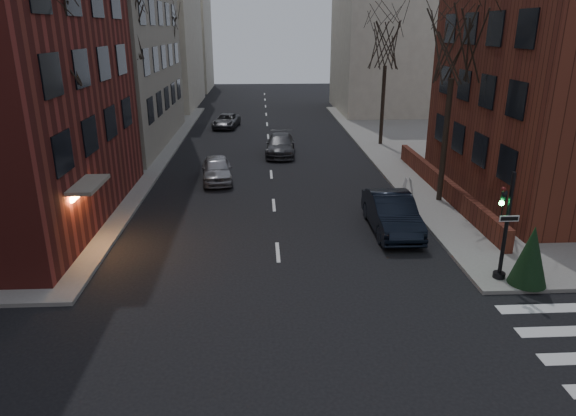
{
  "coord_description": "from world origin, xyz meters",
  "views": [
    {
      "loc": [
        -0.61,
        -7.44,
        8.78
      ],
      "look_at": [
        0.42,
        11.82,
        2.0
      ],
      "focal_mm": 32.0,
      "sensor_mm": 36.0,
      "label": 1
    }
  ],
  "objects_px": {
    "tree_left_b": "(124,26)",
    "tree_left_c": "(165,37)",
    "tree_right_b": "(386,45)",
    "streetlamp_far": "(178,80)",
    "tree_left_a": "(48,36)",
    "streetlamp_near": "(126,113)",
    "parked_sedan": "(392,213)",
    "traffic_signal": "(504,233)",
    "car_lane_far": "(226,121)",
    "sandwich_board": "(408,187)",
    "car_lane_gray": "(280,145)",
    "car_lane_silver": "(217,169)",
    "tree_right_a": "(455,45)",
    "evergreen_shrub": "(531,255)"
  },
  "relations": [
    {
      "from": "tree_left_b",
      "to": "streetlamp_near",
      "type": "bearing_deg",
      "value": -81.47
    },
    {
      "from": "tree_left_b",
      "to": "tree_left_c",
      "type": "relative_size",
      "value": 1.11
    },
    {
      "from": "tree_right_a",
      "to": "streetlamp_far",
      "type": "relative_size",
      "value": 1.55
    },
    {
      "from": "streetlamp_near",
      "to": "sandwich_board",
      "type": "relative_size",
      "value": 6.33
    },
    {
      "from": "tree_right_b",
      "to": "sandwich_board",
      "type": "xyz_separation_m",
      "value": [
        -1.5,
        -13.21,
        -6.94
      ]
    },
    {
      "from": "tree_left_a",
      "to": "tree_right_b",
      "type": "distance_m",
      "value": 25.19
    },
    {
      "from": "tree_left_c",
      "to": "sandwich_board",
      "type": "distance_m",
      "value": 27.64
    },
    {
      "from": "tree_left_b",
      "to": "evergreen_shrub",
      "type": "distance_m",
      "value": 25.96
    },
    {
      "from": "traffic_signal",
      "to": "tree_left_c",
      "type": "xyz_separation_m",
      "value": [
        -16.74,
        31.01,
        6.12
      ]
    },
    {
      "from": "traffic_signal",
      "to": "car_lane_silver",
      "type": "height_order",
      "value": "traffic_signal"
    },
    {
      "from": "tree_left_c",
      "to": "car_lane_far",
      "type": "height_order",
      "value": "tree_left_c"
    },
    {
      "from": "streetlamp_near",
      "to": "parked_sedan",
      "type": "distance_m",
      "value": 15.95
    },
    {
      "from": "parked_sedan",
      "to": "evergreen_shrub",
      "type": "xyz_separation_m",
      "value": [
        3.53,
        -5.61,
        0.39
      ]
    },
    {
      "from": "tree_left_c",
      "to": "parked_sedan",
      "type": "bearing_deg",
      "value": -61.51
    },
    {
      "from": "tree_left_a",
      "to": "tree_left_b",
      "type": "height_order",
      "value": "tree_left_b"
    },
    {
      "from": "tree_right_b",
      "to": "evergreen_shrub",
      "type": "xyz_separation_m",
      "value": [
        -0.02,
        -23.5,
        -6.34
      ]
    },
    {
      "from": "parked_sedan",
      "to": "car_lane_silver",
      "type": "relative_size",
      "value": 1.19
    },
    {
      "from": "tree_left_a",
      "to": "streetlamp_near",
      "type": "xyz_separation_m",
      "value": [
        0.6,
        8.0,
        -4.23
      ]
    },
    {
      "from": "car_lane_silver",
      "to": "parked_sedan",
      "type": "bearing_deg",
      "value": -51.33
    },
    {
      "from": "tree_left_b",
      "to": "tree_right_a",
      "type": "relative_size",
      "value": 1.11
    },
    {
      "from": "tree_left_b",
      "to": "tree_left_c",
      "type": "distance_m",
      "value": 14.03
    },
    {
      "from": "evergreen_shrub",
      "to": "tree_left_c",
      "type": "bearing_deg",
      "value": 119.17
    },
    {
      "from": "tree_left_b",
      "to": "tree_right_b",
      "type": "relative_size",
      "value": 1.18
    },
    {
      "from": "tree_left_a",
      "to": "car_lane_gray",
      "type": "relative_size",
      "value": 2.04
    },
    {
      "from": "tree_right_b",
      "to": "tree_left_c",
      "type": "bearing_deg",
      "value": 155.56
    },
    {
      "from": "traffic_signal",
      "to": "tree_right_a",
      "type": "distance_m",
      "value": 10.92
    },
    {
      "from": "parked_sedan",
      "to": "car_lane_far",
      "type": "relative_size",
      "value": 1.16
    },
    {
      "from": "streetlamp_near",
      "to": "parked_sedan",
      "type": "bearing_deg",
      "value": -30.39
    },
    {
      "from": "car_lane_far",
      "to": "evergreen_shrub",
      "type": "xyz_separation_m",
      "value": [
        12.59,
        -31.93,
        0.63
      ]
    },
    {
      "from": "car_lane_gray",
      "to": "sandwich_board",
      "type": "xyz_separation_m",
      "value": [
        6.5,
        -10.52,
        -0.08
      ]
    },
    {
      "from": "tree_right_b",
      "to": "streetlamp_far",
      "type": "height_order",
      "value": "tree_right_b"
    },
    {
      "from": "tree_left_a",
      "to": "tree_left_b",
      "type": "relative_size",
      "value": 0.95
    },
    {
      "from": "tree_right_b",
      "to": "streetlamp_far",
      "type": "relative_size",
      "value": 1.46
    },
    {
      "from": "streetlamp_far",
      "to": "sandwich_board",
      "type": "bearing_deg",
      "value": -56.27
    },
    {
      "from": "sandwich_board",
      "to": "traffic_signal",
      "type": "bearing_deg",
      "value": -80.62
    },
    {
      "from": "tree_left_a",
      "to": "tree_right_a",
      "type": "bearing_deg",
      "value": 12.8
    },
    {
      "from": "tree_right_b",
      "to": "streetlamp_near",
      "type": "height_order",
      "value": "tree_right_b"
    },
    {
      "from": "tree_left_a",
      "to": "car_lane_far",
      "type": "relative_size",
      "value": 2.29
    },
    {
      "from": "tree_left_c",
      "to": "car_lane_gray",
      "type": "bearing_deg",
      "value": -48.08
    },
    {
      "from": "streetlamp_far",
      "to": "parked_sedan",
      "type": "bearing_deg",
      "value": -64.25
    },
    {
      "from": "tree_left_c",
      "to": "evergreen_shrub",
      "type": "bearing_deg",
      "value": -60.83
    },
    {
      "from": "traffic_signal",
      "to": "car_lane_far",
      "type": "height_order",
      "value": "traffic_signal"
    },
    {
      "from": "tree_left_c",
      "to": "car_lane_far",
      "type": "distance_m",
      "value": 8.94
    },
    {
      "from": "streetlamp_far",
      "to": "car_lane_far",
      "type": "xyz_separation_m",
      "value": [
        4.39,
        -1.57,
        -3.61
      ]
    },
    {
      "from": "traffic_signal",
      "to": "tree_right_a",
      "type": "height_order",
      "value": "tree_right_a"
    },
    {
      "from": "tree_left_c",
      "to": "streetlamp_far",
      "type": "bearing_deg",
      "value": 73.3
    },
    {
      "from": "car_lane_gray",
      "to": "car_lane_silver",
      "type": "bearing_deg",
      "value": -117.86
    },
    {
      "from": "parked_sedan",
      "to": "car_lane_gray",
      "type": "distance_m",
      "value": 15.83
    },
    {
      "from": "car_lane_silver",
      "to": "car_lane_gray",
      "type": "bearing_deg",
      "value": 51.91
    },
    {
      "from": "tree_right_a",
      "to": "car_lane_silver",
      "type": "xyz_separation_m",
      "value": [
        -12.11,
        4.7,
        -7.28
      ]
    }
  ]
}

